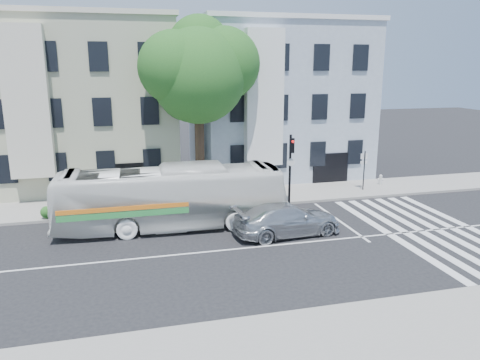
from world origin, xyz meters
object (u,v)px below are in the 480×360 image
object	(u,v)px
sedan	(287,219)
traffic_signal	(291,160)
bus	(171,197)
fire_hydrant	(381,179)

from	to	relation	value
sedan	traffic_signal	bearing A→B (deg)	-27.22
bus	sedan	size ratio (longest dim) A/B	2.16
traffic_signal	fire_hydrant	bearing A→B (deg)	41.94
sedan	traffic_signal	size ratio (longest dim) A/B	1.27
bus	traffic_signal	distance (m)	7.69
sedan	traffic_signal	world-z (taller)	traffic_signal
bus	sedan	distance (m)	5.93
bus	fire_hydrant	distance (m)	15.59
traffic_signal	fire_hydrant	size ratio (longest dim) A/B	6.00
sedan	bus	bearing A→B (deg)	60.55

